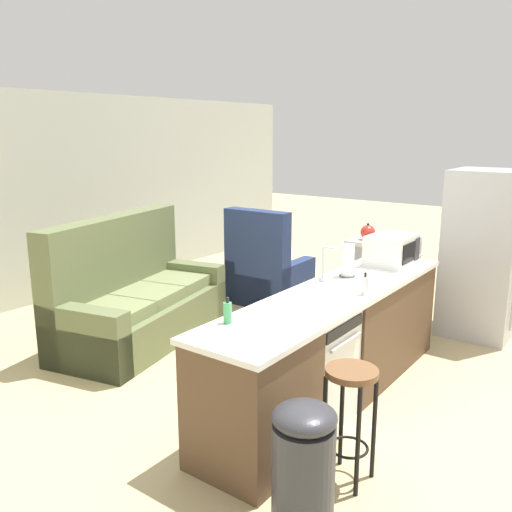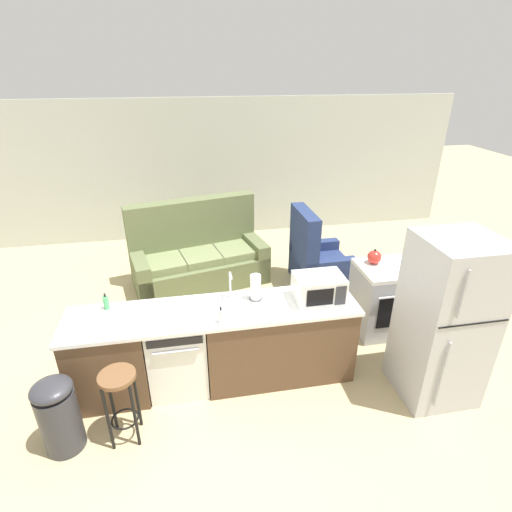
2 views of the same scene
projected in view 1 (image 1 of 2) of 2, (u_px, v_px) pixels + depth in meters
The scene contains 16 objects.
ground_plane at pixel (323, 404), 4.31m from camera, with size 24.00×24.00×0.00m, color tan.
wall_back at pixel (40, 199), 6.68m from camera, with size 10.00×0.06×2.60m.
kitchen_counter at pixel (339, 345), 4.41m from camera, with size 2.94×0.66×0.90m.
dishwasher at pixel (307, 365), 4.02m from camera, with size 0.58×0.61×0.84m.
stove_range at pixel (382, 276), 6.37m from camera, with size 0.76×0.68×0.90m.
refrigerator at pixel (483, 254), 5.64m from camera, with size 0.72×0.73×1.74m.
microwave at pixel (392, 250), 5.04m from camera, with size 0.50×0.37×0.28m.
sink_faucet at pixel (325, 266), 4.47m from camera, with size 0.07×0.17×0.30m.
paper_towel_roll at pixel (348, 261), 4.62m from camera, with size 0.14×0.14×0.28m.
soap_bottle at pixel (365, 286), 4.12m from camera, with size 0.06×0.06×0.18m.
dish_soap_bottle at pixel (228, 313), 3.51m from camera, with size 0.06×0.06×0.18m.
kettle at pixel (368, 232), 6.19m from camera, with size 0.21×0.17×0.19m.
bar_stool at pixel (351, 401), 3.26m from camera, with size 0.32×0.32×0.74m.
trash_bin at pixel (303, 467), 2.88m from camera, with size 0.35×0.35×0.74m.
couch at pixel (134, 301), 5.61m from camera, with size 2.15×1.32×1.27m.
armchair at pixel (266, 276), 6.77m from camera, with size 0.82×0.87×1.20m.
Camera 1 is at (-3.48, -1.91, 2.13)m, focal length 38.00 mm.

